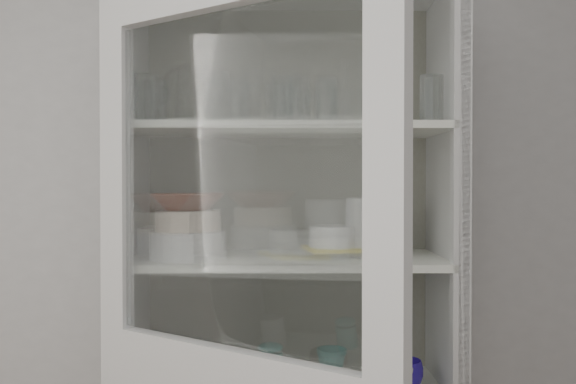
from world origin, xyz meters
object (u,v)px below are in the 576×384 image
at_px(white_canister, 176,362).
at_px(teal_jar, 270,363).
at_px(goblet_2, 304,105).
at_px(glass_platter, 333,254).
at_px(terracotta_bowl, 188,202).
at_px(grey_bowl_stack, 367,227).
at_px(mug_blue, 404,375).
at_px(plate_stack_back, 167,240).
at_px(mug_teal, 332,363).
at_px(plate_stack_front, 188,245).
at_px(goblet_0, 160,105).
at_px(cream_bowl, 188,221).
at_px(goblet_1, 221,101).
at_px(white_ramekin, 333,236).
at_px(mug_white, 396,383).
at_px(goblet_3, 378,101).
at_px(yellow_trivet, 333,249).
at_px(pantry_cabinet, 288,353).

bearing_deg(white_canister, teal_jar, 5.02).
bearing_deg(goblet_2, glass_platter, -43.70).
relative_size(terracotta_bowl, grey_bowl_stack, 1.18).
bearing_deg(glass_platter, mug_blue, -10.22).
xyz_separation_m(plate_stack_back, teal_jar, (0.33, -0.03, -0.39)).
bearing_deg(mug_teal, plate_stack_front, -175.32).
relative_size(goblet_0, mug_blue, 1.32).
distance_m(plate_stack_front, teal_jar, 0.48).
bearing_deg(goblet_2, cream_bowl, -157.99).
distance_m(goblet_1, goblet_2, 0.28).
bearing_deg(glass_platter, goblet_1, 159.64).
relative_size(goblet_1, mug_teal, 1.93).
xyz_separation_m(white_ramekin, teal_jar, (-0.20, 0.08, -0.41)).
bearing_deg(teal_jar, plate_stack_front, -150.97).
bearing_deg(white_ramekin, goblet_2, 136.30).
xyz_separation_m(terracotta_bowl, mug_blue, (0.65, 0.02, -0.53)).
bearing_deg(plate_stack_back, mug_blue, -10.86).
height_order(white_ramekin, mug_white, white_ramekin).
xyz_separation_m(goblet_3, plate_stack_back, (-0.68, -0.01, -0.45)).
distance_m(yellow_trivet, mug_blue, 0.44).
height_order(yellow_trivet, white_ramekin, white_ramekin).
xyz_separation_m(goblet_2, white_canister, (-0.41, -0.03, -0.82)).
relative_size(goblet_0, cream_bowl, 0.77).
bearing_deg(white_canister, yellow_trivet, -5.89).
bearing_deg(mug_blue, goblet_3, 131.35).
height_order(goblet_3, mug_blue, goblet_3).
relative_size(plate_stack_back, glass_platter, 0.73).
bearing_deg(grey_bowl_stack, cream_bowl, -173.08).
bearing_deg(white_ramekin, terracotta_bowl, -172.57).
xyz_separation_m(glass_platter, yellow_trivet, (0.00, 0.00, 0.01)).
bearing_deg(goblet_0, goblet_3, 2.46).
xyz_separation_m(goblet_3, mug_teal, (-0.15, -0.03, -0.85)).
bearing_deg(yellow_trivet, goblet_1, 159.64).
relative_size(goblet_2, white_canister, 1.28).
height_order(goblet_1, yellow_trivet, goblet_1).
xyz_separation_m(cream_bowl, grey_bowl_stack, (0.54, 0.07, -0.02)).
bearing_deg(white_ramekin, plate_stack_back, 168.89).
height_order(goblet_3, glass_platter, goblet_3).
distance_m(pantry_cabinet, mug_white, 0.37).
bearing_deg(plate_stack_front, teal_jar, 29.03).
bearing_deg(mug_blue, teal_jar, -174.92).
relative_size(glass_platter, mug_white, 3.11).
bearing_deg(pantry_cabinet, teal_jar, 179.34).
height_order(goblet_2, mug_teal, goblet_2).
relative_size(plate_stack_back, grey_bowl_stack, 1.26).
height_order(goblet_1, goblet_2, goblet_1).
relative_size(yellow_trivet, white_ramekin, 1.11).
relative_size(goblet_2, terracotta_bowl, 0.71).
xyz_separation_m(goblet_1, goblet_3, (0.51, -0.02, -0.00)).
height_order(goblet_0, mug_white, goblet_0).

